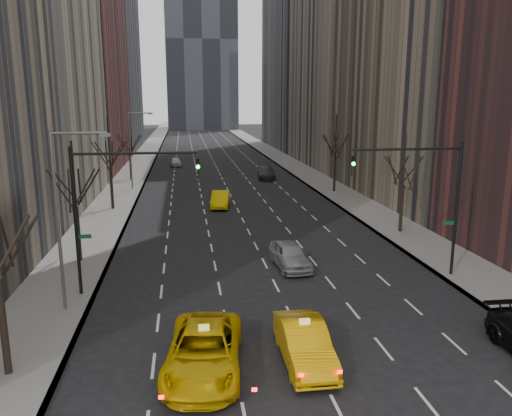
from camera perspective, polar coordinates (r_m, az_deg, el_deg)
name	(u,v)px	position (r m, az deg, el deg)	size (l,w,h in m)	color
ground	(339,412)	(18.75, 9.46, -21.96)	(400.00, 400.00, 0.00)	black
sidewalk_left	(140,163)	(85.64, -13.07, 5.02)	(4.50, 320.00, 0.15)	slate
sidewalk_right	(285,161)	(87.06, 3.28, 5.44)	(4.50, 320.00, 0.15)	slate
bld_left_far	(67,19)	(83.16, -20.83, 19.52)	(14.00, 28.00, 44.00)	brown
bld_left_deep	(97,0)	(113.60, -17.74, 21.67)	(14.00, 30.00, 60.00)	#5B5C60
bld_right_far	(353,3)	(84.29, 11.05, 22.02)	(14.00, 28.00, 50.00)	tan
bld_right_deep	(306,10)	(114.35, 5.68, 21.59)	(14.00, 30.00, 58.00)	#5B5C60
tree_lw_b	(76,207)	(34.12, -19.87, 0.10)	(3.36, 3.50, 7.82)	black
tree_lw_c	(110,169)	(49.62, -16.30, 4.34)	(3.36, 3.50, 8.74)	black
tree_lw_d	(130,154)	(67.42, -14.22, 6.05)	(3.36, 3.50, 7.36)	black
tree_rw_b	(403,187)	(41.01, 16.42, 2.29)	(3.36, 3.50, 7.82)	black
tree_rw_c	(335,157)	(57.64, 9.04, 5.74)	(3.36, 3.50, 8.74)	black
traffic_mast_left	(107,197)	(27.47, -16.66, 1.26)	(6.69, 0.39, 8.00)	black
traffic_mast_right	(431,188)	(30.61, 19.39, 2.18)	(6.69, 0.39, 8.00)	black
streetlight_near	(64,203)	(25.84, -21.10, 0.57)	(2.83, 0.22, 9.00)	slate
streetlight_far	(133,142)	(60.18, -13.87, 7.32)	(2.83, 0.22, 9.00)	slate
taxi_suv	(204,351)	(20.43, -5.98, -15.93)	(2.88, 6.24, 1.73)	#DBAD04
taxi_sedan	(304,343)	(21.06, 5.54, -15.11)	(1.76, 5.05, 1.66)	#E2A004
silver_sedan_ahead	(290,255)	(31.93, 3.89, -5.40)	(1.90, 4.73, 1.61)	gray
far_taxi	(220,199)	(49.65, -4.09, 1.01)	(1.67, 4.78, 1.58)	yellow
far_suv_grey	(266,173)	(67.22, 1.18, 4.03)	(2.23, 5.49, 1.59)	#2E2E33
far_car_white	(176,162)	(81.09, -9.17, 5.23)	(1.66, 4.12, 1.40)	silver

